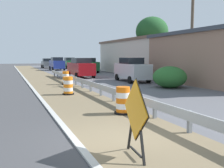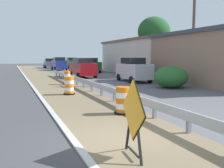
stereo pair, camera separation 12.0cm
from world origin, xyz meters
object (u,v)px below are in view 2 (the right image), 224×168
(traffic_barrel_nearest, at_px, (123,102))
(traffic_barrel_close, at_px, (69,86))
(car_lead_near_lane, at_px, (83,68))
(car_distant_a, at_px, (90,65))
(car_mid_far_lane, at_px, (72,63))
(traffic_barrel_mid, at_px, (67,78))
(warning_sign_diamond, at_px, (133,114))
(car_trailing_near_lane, at_px, (134,70))
(car_trailing_far_lane, at_px, (50,63))
(car_lead_far_lane, at_px, (59,64))
(utility_pole_near, at_px, (194,27))

(traffic_barrel_nearest, relative_size, traffic_barrel_close, 1.01)
(car_lead_near_lane, relative_size, car_distant_a, 1.04)
(car_mid_far_lane, bearing_deg, traffic_barrel_mid, -12.77)
(warning_sign_diamond, relative_size, traffic_barrel_close, 1.69)
(car_trailing_near_lane, bearing_deg, car_distant_a, -178.76)
(car_trailing_far_lane, bearing_deg, car_lead_far_lane, -176.03)
(traffic_barrel_mid, height_order, car_lead_near_lane, car_lead_near_lane)
(car_trailing_far_lane, relative_size, utility_pole_near, 0.50)
(car_distant_a, bearing_deg, car_trailing_far_lane, -168.79)
(traffic_barrel_close, distance_m, car_lead_far_lane, 28.42)
(traffic_barrel_mid, bearing_deg, car_lead_near_lane, 64.63)
(traffic_barrel_close, xyz_separation_m, car_lead_near_lane, (4.18, 12.18, 0.58))
(traffic_barrel_close, bearing_deg, car_lead_far_lane, 81.06)
(traffic_barrel_nearest, height_order, car_trailing_near_lane, car_trailing_near_lane)
(car_lead_far_lane, bearing_deg, car_trailing_near_lane, -173.10)
(warning_sign_diamond, height_order, car_lead_far_lane, car_lead_far_lane)
(traffic_barrel_mid, xyz_separation_m, car_lead_far_lane, (3.35, 22.46, 0.59))
(car_lead_near_lane, relative_size, utility_pole_near, 0.53)
(traffic_barrel_mid, xyz_separation_m, car_trailing_far_lane, (2.96, 31.01, 0.46))
(traffic_barrel_mid, height_order, car_trailing_near_lane, car_trailing_near_lane)
(car_mid_far_lane, height_order, car_distant_a, car_distant_a)
(warning_sign_diamond, xyz_separation_m, car_lead_near_lane, (4.91, 22.41, 0.05))
(car_trailing_near_lane, relative_size, car_mid_far_lane, 1.09)
(utility_pole_near, bearing_deg, warning_sign_diamond, -133.84)
(traffic_barrel_mid, distance_m, car_lead_far_lane, 22.72)
(car_trailing_near_lane, height_order, car_lead_far_lane, car_trailing_near_lane)
(warning_sign_diamond, xyz_separation_m, traffic_barrel_nearest, (1.63, 4.19, -0.52))
(traffic_barrel_nearest, distance_m, traffic_barrel_close, 6.11)
(warning_sign_diamond, height_order, traffic_barrel_close, warning_sign_diamond)
(traffic_barrel_close, bearing_deg, traffic_barrel_nearest, -81.48)
(traffic_barrel_nearest, xyz_separation_m, traffic_barrel_mid, (0.16, 11.66, -0.00))
(traffic_barrel_mid, distance_m, car_trailing_far_lane, 31.15)
(car_trailing_far_lane, height_order, utility_pole_near, utility_pole_near)
(warning_sign_diamond, height_order, utility_pole_near, utility_pole_near)
(warning_sign_diamond, distance_m, traffic_barrel_mid, 15.95)
(traffic_barrel_close, relative_size, car_distant_a, 0.24)
(traffic_barrel_nearest, relative_size, car_trailing_near_lane, 0.24)
(traffic_barrel_close, distance_m, car_trailing_near_lane, 9.35)
(car_lead_far_lane, bearing_deg, warning_sign_diamond, 171.83)
(traffic_barrel_mid, distance_m, utility_pole_near, 11.13)
(traffic_barrel_nearest, xyz_separation_m, car_mid_far_lane, (6.70, 38.39, 0.54))
(car_mid_far_lane, xyz_separation_m, car_distant_a, (-0.07, -12.08, 0.01))
(car_distant_a, bearing_deg, utility_pole_near, 8.10)
(warning_sign_diamond, relative_size, car_mid_far_lane, 0.44)
(traffic_barrel_close, bearing_deg, warning_sign_diamond, -94.03)
(traffic_barrel_close, xyz_separation_m, car_trailing_far_lane, (4.03, 36.62, 0.46))
(car_trailing_near_lane, height_order, car_trailing_far_lane, car_trailing_near_lane)
(traffic_barrel_mid, height_order, car_mid_far_lane, car_mid_far_lane)
(warning_sign_diamond, bearing_deg, car_distant_a, -98.83)
(warning_sign_diamond, height_order, car_trailing_far_lane, car_trailing_far_lane)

